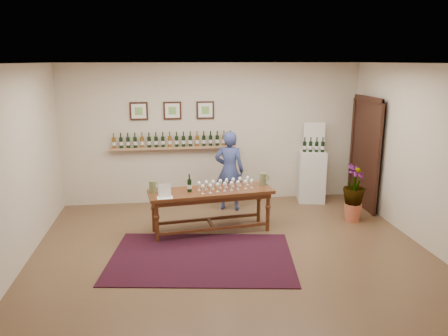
{
  "coord_description": "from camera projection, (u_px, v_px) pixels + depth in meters",
  "views": [
    {
      "loc": [
        -0.94,
        -6.17,
        2.84
      ],
      "look_at": [
        0.0,
        0.8,
        1.1
      ],
      "focal_mm": 35.0,
      "sensor_mm": 36.0,
      "label": 1
    }
  ],
  "objects": [
    {
      "name": "room_shell",
      "position": [
        324.0,
        151.0,
        8.53
      ],
      "size": [
        6.0,
        6.0,
        6.0
      ],
      "color": "beige",
      "rests_on": "ground"
    },
    {
      "name": "display_pedestal",
      "position": [
        311.0,
        176.0,
        8.98
      ],
      "size": [
        0.61,
        0.61,
        1.05
      ],
      "primitive_type": "cube",
      "rotation": [
        0.0,
        0.0,
        -0.19
      ],
      "color": "silver",
      "rests_on": "ground"
    },
    {
      "name": "info_sign",
      "position": [
        314.0,
        135.0,
        8.95
      ],
      "size": [
        0.43,
        0.1,
        0.59
      ],
      "primitive_type": "cube",
      "rotation": [
        0.0,
        0.0,
        -0.19
      ],
      "color": "white",
      "rests_on": "display_pedestal"
    },
    {
      "name": "pitcher_left",
      "position": [
        153.0,
        187.0,
        7.11
      ],
      "size": [
        0.15,
        0.15,
        0.2
      ],
      "primitive_type": null,
      "rotation": [
        0.0,
        0.0,
        0.15
      ],
      "color": "#5E6A42",
      "rests_on": "tasting_table"
    },
    {
      "name": "table_bottles",
      "position": [
        189.0,
        183.0,
        7.19
      ],
      "size": [
        0.29,
        0.21,
        0.28
      ],
      "primitive_type": null,
      "rotation": [
        0.0,
        0.0,
        0.28
      ],
      "color": "black",
      "rests_on": "tasting_table"
    },
    {
      "name": "menu_card",
      "position": [
        165.0,
        191.0,
        6.87
      ],
      "size": [
        0.25,
        0.19,
        0.22
      ],
      "primitive_type": "cube",
      "rotation": [
        0.0,
        0.0,
        0.05
      ],
      "color": "white",
      "rests_on": "tasting_table"
    },
    {
      "name": "tasting_table",
      "position": [
        211.0,
        196.0,
        7.32
      ],
      "size": [
        2.13,
        0.92,
        0.73
      ],
      "rotation": [
        0.0,
        0.0,
        0.13
      ],
      "color": "#482612",
      "rests_on": "ground"
    },
    {
      "name": "ground",
      "position": [
        231.0,
        249.0,
        6.74
      ],
      "size": [
        6.0,
        6.0,
        0.0
      ],
      "primitive_type": "plane",
      "color": "brown",
      "rests_on": "ground"
    },
    {
      "name": "potted_plant",
      "position": [
        354.0,
        193.0,
        7.81
      ],
      "size": [
        0.67,
        0.67,
        0.9
      ],
      "rotation": [
        0.0,
        0.0,
        0.76
      ],
      "color": "#B8583D",
      "rests_on": "ground"
    },
    {
      "name": "person",
      "position": [
        229.0,
        171.0,
        8.39
      ],
      "size": [
        0.65,
        0.52,
        1.55
      ],
      "primitive_type": "imported",
      "rotation": [
        0.0,
        0.0,
        2.85
      ],
      "color": "navy",
      "rests_on": "ground"
    },
    {
      "name": "pedestal_bottles",
      "position": [
        314.0,
        145.0,
        8.75
      ],
      "size": [
        0.29,
        0.13,
        0.28
      ],
      "primitive_type": null,
      "rotation": [
        0.0,
        0.0,
        -0.19
      ],
      "color": "black",
      "rests_on": "display_pedestal"
    },
    {
      "name": "pitcher_right",
      "position": [
        263.0,
        179.0,
        7.55
      ],
      "size": [
        0.14,
        0.14,
        0.21
      ],
      "primitive_type": null,
      "rotation": [
        0.0,
        0.0,
        0.06
      ],
      "color": "#5E6A42",
      "rests_on": "tasting_table"
    },
    {
      "name": "rug",
      "position": [
        202.0,
        258.0,
        6.44
      ],
      "size": [
        2.91,
        2.16,
        0.01
      ],
      "primitive_type": "cube",
      "rotation": [
        0.0,
        0.0,
        -0.15
      ],
      "color": "#460C0F",
      "rests_on": "ground"
    },
    {
      "name": "table_glasses",
      "position": [
        226.0,
        184.0,
        7.33
      ],
      "size": [
        1.21,
        0.57,
        0.16
      ],
      "primitive_type": null,
      "rotation": [
        0.0,
        0.0,
        0.26
      ],
      "color": "white",
      "rests_on": "tasting_table"
    }
  ]
}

